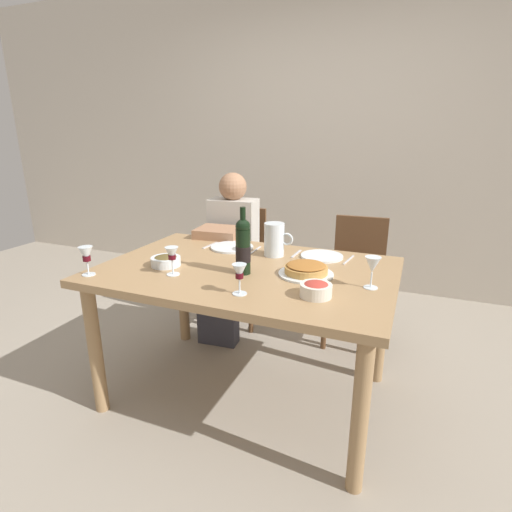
{
  "coord_description": "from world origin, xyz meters",
  "views": [
    {
      "loc": [
        0.79,
        -1.8,
        1.44
      ],
      "look_at": [
        0.02,
        0.08,
        0.8
      ],
      "focal_mm": 28.12,
      "sensor_mm": 36.0,
      "label": 1
    }
  ],
  "objects_px": {
    "wine_glass_spare": "(172,255)",
    "dinner_plate_left_setting": "(322,256)",
    "water_pitcher": "(274,241)",
    "baked_tart": "(306,270)",
    "chair_right": "(357,272)",
    "olive_bowl": "(166,260)",
    "dining_table": "(246,285)",
    "wine_bottle": "(243,246)",
    "wine_glass_centre": "(86,256)",
    "wine_glass_right_diner": "(239,273)",
    "wine_glass_left_diner": "(372,266)",
    "diner_left": "(228,251)",
    "dinner_plate_right_setting": "(232,247)",
    "salad_bowl": "(316,289)",
    "chair_left": "(240,257)"
  },
  "relations": [
    {
      "from": "wine_glass_spare",
      "to": "dinner_plate_left_setting",
      "type": "relative_size",
      "value": 0.6
    },
    {
      "from": "water_pitcher",
      "to": "baked_tart",
      "type": "height_order",
      "value": "water_pitcher"
    },
    {
      "from": "baked_tart",
      "to": "chair_right",
      "type": "bearing_deg",
      "value": 81.75
    },
    {
      "from": "olive_bowl",
      "to": "dining_table",
      "type": "bearing_deg",
      "value": 17.18
    },
    {
      "from": "wine_bottle",
      "to": "olive_bowl",
      "type": "xyz_separation_m",
      "value": [
        -0.43,
        -0.05,
        -0.11
      ]
    },
    {
      "from": "dinner_plate_left_setting",
      "to": "chair_right",
      "type": "height_order",
      "value": "chair_right"
    },
    {
      "from": "water_pitcher",
      "to": "wine_glass_spare",
      "type": "xyz_separation_m",
      "value": [
        -0.35,
        -0.49,
        0.02
      ]
    },
    {
      "from": "wine_glass_centre",
      "to": "dinner_plate_left_setting",
      "type": "height_order",
      "value": "wine_glass_centre"
    },
    {
      "from": "wine_glass_right_diner",
      "to": "wine_glass_centre",
      "type": "height_order",
      "value": "wine_glass_centre"
    },
    {
      "from": "wine_glass_left_diner",
      "to": "diner_left",
      "type": "relative_size",
      "value": 0.13
    },
    {
      "from": "wine_glass_left_diner",
      "to": "dinner_plate_right_setting",
      "type": "relative_size",
      "value": 0.57
    },
    {
      "from": "wine_bottle",
      "to": "water_pitcher",
      "type": "bearing_deg",
      "value": 82.97
    },
    {
      "from": "salad_bowl",
      "to": "olive_bowl",
      "type": "xyz_separation_m",
      "value": [
        -0.83,
        0.11,
        -0.01
      ]
    },
    {
      "from": "wine_glass_centre",
      "to": "diner_left",
      "type": "xyz_separation_m",
      "value": [
        0.24,
        1.07,
        -0.24
      ]
    },
    {
      "from": "wine_bottle",
      "to": "wine_glass_right_diner",
      "type": "relative_size",
      "value": 2.44
    },
    {
      "from": "olive_bowl",
      "to": "baked_tart",
      "type": "bearing_deg",
      "value": 10.97
    },
    {
      "from": "wine_glass_spare",
      "to": "dining_table",
      "type": "bearing_deg",
      "value": 38.11
    },
    {
      "from": "dinner_plate_left_setting",
      "to": "wine_glass_spare",
      "type": "bearing_deg",
      "value": -137.52
    },
    {
      "from": "water_pitcher",
      "to": "diner_left",
      "type": "xyz_separation_m",
      "value": [
        -0.5,
        0.42,
        -0.23
      ]
    },
    {
      "from": "chair_right",
      "to": "chair_left",
      "type": "bearing_deg",
      "value": -2.98
    },
    {
      "from": "wine_glass_spare",
      "to": "chair_right",
      "type": "relative_size",
      "value": 0.16
    },
    {
      "from": "wine_glass_left_diner",
      "to": "chair_left",
      "type": "relative_size",
      "value": 0.17
    },
    {
      "from": "wine_bottle",
      "to": "wine_glass_centre",
      "type": "relative_size",
      "value": 2.31
    },
    {
      "from": "dinner_plate_right_setting",
      "to": "diner_left",
      "type": "bearing_deg",
      "value": 119.36
    },
    {
      "from": "baked_tart",
      "to": "diner_left",
      "type": "bearing_deg",
      "value": 138.38
    },
    {
      "from": "baked_tart",
      "to": "chair_left",
      "type": "height_order",
      "value": "chair_left"
    },
    {
      "from": "wine_glass_centre",
      "to": "salad_bowl",
      "type": "bearing_deg",
      "value": 8.12
    },
    {
      "from": "salad_bowl",
      "to": "diner_left",
      "type": "bearing_deg",
      "value": 133.35
    },
    {
      "from": "wine_glass_centre",
      "to": "chair_right",
      "type": "relative_size",
      "value": 0.17
    },
    {
      "from": "water_pitcher",
      "to": "olive_bowl",
      "type": "distance_m",
      "value": 0.61
    },
    {
      "from": "dining_table",
      "to": "olive_bowl",
      "type": "height_order",
      "value": "olive_bowl"
    },
    {
      "from": "dinner_plate_left_setting",
      "to": "salad_bowl",
      "type": "bearing_deg",
      "value": -79.37
    },
    {
      "from": "baked_tart",
      "to": "dinner_plate_right_setting",
      "type": "relative_size",
      "value": 1.05
    },
    {
      "from": "wine_glass_left_diner",
      "to": "dinner_plate_left_setting",
      "type": "bearing_deg",
      "value": 129.79
    },
    {
      "from": "water_pitcher",
      "to": "wine_glass_spare",
      "type": "bearing_deg",
      "value": -125.87
    },
    {
      "from": "wine_bottle",
      "to": "wine_glass_spare",
      "type": "bearing_deg",
      "value": -154.26
    },
    {
      "from": "dining_table",
      "to": "baked_tart",
      "type": "distance_m",
      "value": 0.34
    },
    {
      "from": "wine_glass_centre",
      "to": "dining_table",
      "type": "bearing_deg",
      "value": 29.9
    },
    {
      "from": "chair_left",
      "to": "diner_left",
      "type": "height_order",
      "value": "diner_left"
    },
    {
      "from": "dining_table",
      "to": "wine_glass_left_diner",
      "type": "xyz_separation_m",
      "value": [
        0.63,
        -0.04,
        0.2
      ]
    },
    {
      "from": "dining_table",
      "to": "diner_left",
      "type": "relative_size",
      "value": 1.29
    },
    {
      "from": "wine_glass_left_diner",
      "to": "dinner_plate_left_setting",
      "type": "height_order",
      "value": "wine_glass_left_diner"
    },
    {
      "from": "wine_bottle",
      "to": "chair_left",
      "type": "bearing_deg",
      "value": 115.49
    },
    {
      "from": "wine_glass_right_diner",
      "to": "chair_left",
      "type": "distance_m",
      "value": 1.42
    },
    {
      "from": "salad_bowl",
      "to": "wine_glass_spare",
      "type": "xyz_separation_m",
      "value": [
        -0.72,
        0.0,
        0.07
      ]
    },
    {
      "from": "wine_bottle",
      "to": "chair_right",
      "type": "bearing_deg",
      "value": 66.82
    },
    {
      "from": "wine_bottle",
      "to": "chair_left",
      "type": "xyz_separation_m",
      "value": [
        -0.48,
        1.0,
        -0.4
      ]
    },
    {
      "from": "dinner_plate_right_setting",
      "to": "diner_left",
      "type": "height_order",
      "value": "diner_left"
    },
    {
      "from": "olive_bowl",
      "to": "wine_glass_centre",
      "type": "height_order",
      "value": "wine_glass_centre"
    },
    {
      "from": "wine_bottle",
      "to": "wine_glass_left_diner",
      "type": "distance_m",
      "value": 0.61
    }
  ]
}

